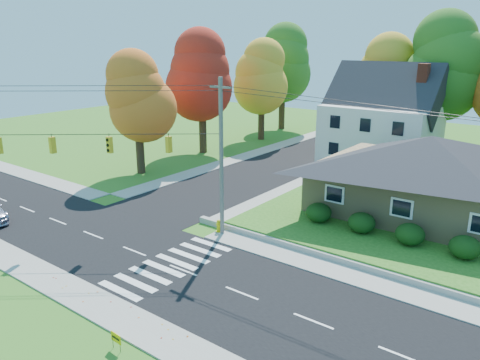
{
  "coord_description": "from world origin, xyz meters",
  "views": [
    {
      "loc": [
        16.39,
        -16.46,
        11.99
      ],
      "look_at": [
        -2.17,
        8.0,
        2.88
      ],
      "focal_mm": 35.0,
      "sensor_mm": 36.0,
      "label": 1
    }
  ],
  "objects": [
    {
      "name": "hedge_row",
      "position": [
        7.5,
        9.8,
        1.14
      ],
      "size": [
        10.7,
        1.7,
        1.27
      ],
      "color": "#163A10",
      "rests_on": "lawn"
    },
    {
      "name": "colonial_house",
      "position": [
        0.04,
        28.0,
        4.58
      ],
      "size": [
        10.4,
        8.4,
        9.6
      ],
      "color": "silver",
      "rests_on": "lawn"
    },
    {
      "name": "tree_west_1",
      "position": [
        -18.0,
        22.0,
        8.46
      ],
      "size": [
        7.28,
        7.28,
        13.56
      ],
      "color": "#3F2A19",
      "rests_on": "ground"
    },
    {
      "name": "sidewalk_south",
      "position": [
        0.0,
        -5.0,
        0.04
      ],
      "size": [
        90.0,
        2.0,
        0.08
      ],
      "primitive_type": "cube",
      "color": "#9C9A90",
      "rests_on": "ground"
    },
    {
      "name": "ranch_house",
      "position": [
        8.0,
        16.0,
        3.27
      ],
      "size": [
        14.6,
        10.6,
        5.4
      ],
      "color": "tan",
      "rests_on": "lawn"
    },
    {
      "name": "road_main",
      "position": [
        0.0,
        0.0,
        0.01
      ],
      "size": [
        90.0,
        8.0,
        0.02
      ],
      "primitive_type": "cube",
      "color": "black",
      "rests_on": "ground"
    },
    {
      "name": "white_car",
      "position": [
        -7.14,
        34.06,
        0.72
      ],
      "size": [
        3.12,
        4.51,
        1.41
      ],
      "primitive_type": "imported",
      "rotation": [
        0.0,
        0.0,
        -0.43
      ],
      "color": "white",
      "rests_on": "road_cross"
    },
    {
      "name": "yard_sign",
      "position": [
        2.63,
        -6.59,
        0.55
      ],
      "size": [
        0.62,
        0.06,
        0.78
      ],
      "color": "black",
      "rests_on": "ground"
    },
    {
      "name": "tree_west_3",
      "position": [
        -19.0,
        40.0,
        9.11
      ],
      "size": [
        7.84,
        7.84,
        14.6
      ],
      "color": "#3F2A19",
      "rests_on": "ground"
    },
    {
      "name": "tree_west_0",
      "position": [
        -17.0,
        12.0,
        7.15
      ],
      "size": [
        6.16,
        6.16,
        11.47
      ],
      "color": "#3F2A19",
      "rests_on": "ground"
    },
    {
      "name": "tree_west_2",
      "position": [
        -17.0,
        32.0,
        7.81
      ],
      "size": [
        6.72,
        6.72,
        12.51
      ],
      "color": "#3F2A19",
      "rests_on": "ground"
    },
    {
      "name": "road_cross",
      "position": [
        -8.0,
        26.0,
        0.01
      ],
      "size": [
        8.0,
        44.0,
        0.02
      ],
      "primitive_type": "cube",
      "color": "black",
      "rests_on": "ground"
    },
    {
      "name": "sidewalk_north",
      "position": [
        0.0,
        5.0,
        0.04
      ],
      "size": [
        90.0,
        2.0,
        0.08
      ],
      "primitive_type": "cube",
      "color": "#9C9A90",
      "rests_on": "ground"
    },
    {
      "name": "tree_lot_1",
      "position": [
        4.0,
        33.0,
        9.61
      ],
      "size": [
        7.84,
        7.84,
        14.6
      ],
      "color": "#3F2A19",
      "rests_on": "lawn"
    },
    {
      "name": "ground",
      "position": [
        0.0,
        0.0,
        0.0
      ],
      "size": [
        120.0,
        120.0,
        0.0
      ],
      "primitive_type": "plane",
      "color": "#3D7923"
    },
    {
      "name": "tree_lot_0",
      "position": [
        -2.0,
        34.0,
        8.31
      ],
      "size": [
        6.72,
        6.72,
        12.51
      ],
      "color": "#3F2A19",
      "rests_on": "lawn"
    },
    {
      "name": "traffic_infrastructure",
      "position": [
        -0.15,
        1.35,
        5.15
      ],
      "size": [
        38.1,
        10.66,
        10.0
      ],
      "color": "#666059",
      "rests_on": "ground"
    },
    {
      "name": "fire_hydrant",
      "position": [
        -1.82,
        5.25,
        0.43
      ],
      "size": [
        0.52,
        0.4,
        0.9
      ],
      "color": "#D5BC0A",
      "rests_on": "ground"
    }
  ]
}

